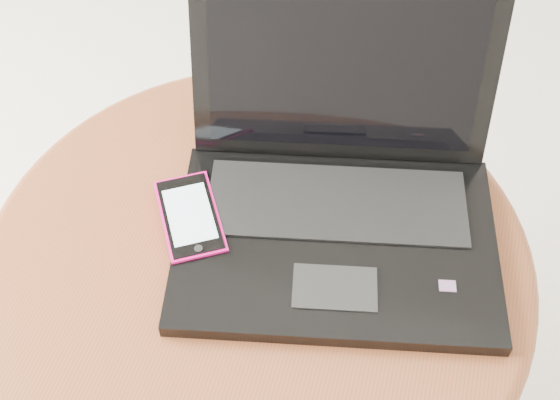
# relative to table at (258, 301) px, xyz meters

# --- Properties ---
(table) EXTENTS (0.62, 0.62, 0.50)m
(table) POSITION_rel_table_xyz_m (0.00, 0.00, 0.00)
(table) COLOR #5E3115
(table) RESTS_ON ground
(laptop) EXTENTS (0.41, 0.38, 0.22)m
(laptop) POSITION_rel_table_xyz_m (0.07, 0.07, 0.15)
(laptop) COLOR black
(laptop) RESTS_ON table
(phone_black) EXTENTS (0.10, 0.12, 0.01)m
(phone_black) POSITION_rel_table_xyz_m (-0.08, 0.03, 0.11)
(phone_black) COLOR black
(phone_black) RESTS_ON table
(phone_pink) EXTENTS (0.11, 0.13, 0.01)m
(phone_pink) POSITION_rel_table_xyz_m (-0.08, 0.01, 0.12)
(phone_pink) COLOR #DC0D6E
(phone_pink) RESTS_ON phone_black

